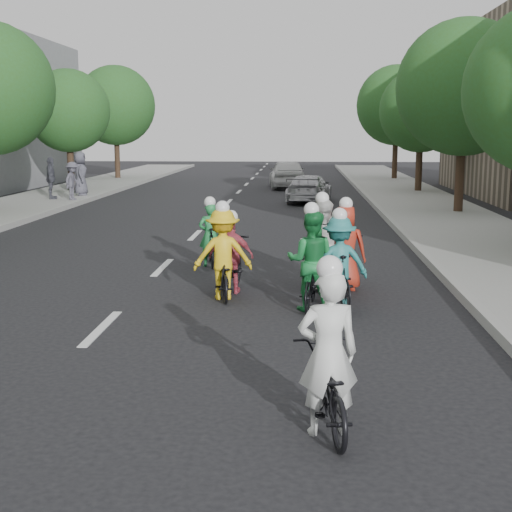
# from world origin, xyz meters

# --- Properties ---
(ground) EXTENTS (120.00, 120.00, 0.00)m
(ground) POSITION_xyz_m (0.00, 0.00, 0.00)
(ground) COLOR black
(ground) RESTS_ON ground
(sidewalk_right) EXTENTS (4.00, 80.00, 0.15)m
(sidewalk_right) POSITION_xyz_m (8.00, 10.00, 0.07)
(sidewalk_right) COLOR gray
(sidewalk_right) RESTS_ON ground
(curb_right) EXTENTS (0.18, 80.00, 0.18)m
(curb_right) POSITION_xyz_m (6.05, 10.00, 0.09)
(curb_right) COLOR #999993
(curb_right) RESTS_ON ground
(tree_l_4) EXTENTS (4.00, 4.00, 5.97)m
(tree_l_4) POSITION_xyz_m (-8.20, 24.00, 3.96)
(tree_l_4) COLOR black
(tree_l_4) RESTS_ON ground
(tree_l_5) EXTENTS (4.80, 4.80, 6.93)m
(tree_l_5) POSITION_xyz_m (-8.20, 33.00, 4.52)
(tree_l_5) COLOR black
(tree_l_5) RESTS_ON ground
(tree_r_1) EXTENTS (4.80, 4.80, 6.93)m
(tree_r_1) POSITION_xyz_m (8.80, 15.60, 4.52)
(tree_r_1) COLOR black
(tree_r_1) RESTS_ON ground
(tree_r_2) EXTENTS (4.00, 4.00, 5.97)m
(tree_r_2) POSITION_xyz_m (8.80, 24.60, 3.96)
(tree_r_2) COLOR black
(tree_r_2) RESTS_ON ground
(tree_r_3) EXTENTS (4.80, 4.80, 6.93)m
(tree_r_3) POSITION_xyz_m (8.80, 33.60, 4.52)
(tree_r_3) COLOR black
(tree_r_3) RESTS_ON ground
(cyclist_0) EXTENTS (0.83, 1.70, 1.84)m
(cyclist_0) POSITION_xyz_m (3.37, -3.63, 0.59)
(cyclist_0) COLOR black
(cyclist_0) RESTS_ON ground
(cyclist_1) EXTENTS (0.91, 1.51, 1.86)m
(cyclist_1) POSITION_xyz_m (3.27, 1.41, 0.72)
(cyclist_1) COLOR black
(cyclist_1) RESTS_ON ground
(cyclist_2) EXTENTS (1.15, 1.62, 1.80)m
(cyclist_2) POSITION_xyz_m (1.68, 2.16, 0.67)
(cyclist_2) COLOR black
(cyclist_2) RESTS_ON ground
(cyclist_3) EXTENTS (0.87, 1.87, 1.58)m
(cyclist_3) POSITION_xyz_m (1.79, 2.63, 0.61)
(cyclist_3) COLOR black
(cyclist_3) RESTS_ON ground
(cyclist_4) EXTENTS (0.87, 1.96, 1.80)m
(cyclist_4) POSITION_xyz_m (3.94, 3.07, 0.62)
(cyclist_4) COLOR black
(cyclist_4) RESTS_ON ground
(cyclist_5) EXTENTS (0.68, 1.54, 1.59)m
(cyclist_5) POSITION_xyz_m (1.06, 5.30, 0.55)
(cyclist_5) COLOR black
(cyclist_5) RESTS_ON ground
(cyclist_6) EXTENTS (0.91, 1.60, 1.90)m
(cyclist_6) POSITION_xyz_m (3.49, 2.93, 0.70)
(cyclist_6) COLOR black
(cyclist_6) RESTS_ON ground
(cyclist_7) EXTENTS (1.13, 1.67, 1.75)m
(cyclist_7) POSITION_xyz_m (3.75, 1.57, 0.68)
(cyclist_7) COLOR black
(cyclist_7) RESTS_ON ground
(follow_car_lead) EXTENTS (2.18, 4.21, 1.17)m
(follow_car_lead) POSITION_xyz_m (3.45, 19.99, 0.58)
(follow_car_lead) COLOR #AFAFB4
(follow_car_lead) RESTS_ON ground
(follow_car_trail) EXTENTS (2.12, 4.59, 1.52)m
(follow_car_trail) POSITION_xyz_m (2.37, 27.50, 0.76)
(follow_car_trail) COLOR silver
(follow_car_trail) RESTS_ON ground
(spectator_0) EXTENTS (0.79, 1.13, 1.59)m
(spectator_0) POSITION_xyz_m (-6.48, 18.87, 0.95)
(spectator_0) COLOR #504E5B
(spectator_0) RESTS_ON sidewalk_left
(spectator_1) EXTENTS (0.69, 1.12, 1.78)m
(spectator_1) POSITION_xyz_m (-7.51, 19.18, 1.04)
(spectator_1) COLOR #4B4C58
(spectator_1) RESTS_ON sidewalk_left
(spectator_2) EXTENTS (0.82, 1.06, 1.93)m
(spectator_2) POSITION_xyz_m (-6.79, 21.01, 1.11)
(spectator_2) COLOR #4E4D5A
(spectator_2) RESTS_ON sidewalk_left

